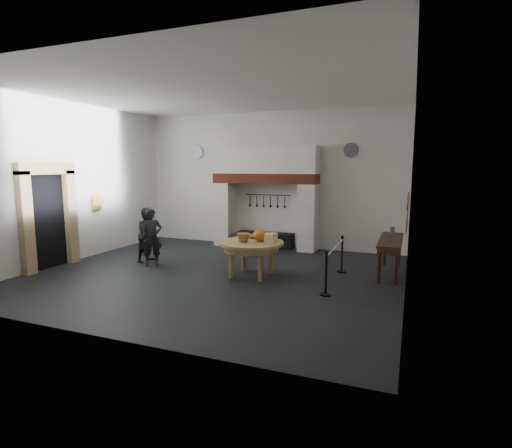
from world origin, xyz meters
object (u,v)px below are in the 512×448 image
at_px(work_table, 251,243).
at_px(barrier_post_near, 326,275).
at_px(barrier_post_far, 342,255).
at_px(side_table, 391,240).
at_px(visitor_near, 152,237).
at_px(iron_range, 266,240).
at_px(visitor_far, 149,235).

bearing_deg(work_table, barrier_post_near, -21.60).
height_order(barrier_post_near, barrier_post_far, same).
distance_m(work_table, side_table, 3.52).
xyz_separation_m(side_table, barrier_post_near, (-1.16, -2.29, -0.42)).
bearing_deg(visitor_near, side_table, -31.12).
relative_size(iron_range, side_table, 0.86).
xyz_separation_m(visitor_far, barrier_post_far, (5.35, 0.81, -0.32)).
bearing_deg(visitor_near, barrier_post_far, -31.17).
height_order(iron_range, side_table, side_table).
xyz_separation_m(work_table, side_table, (3.19, 1.49, 0.03)).
xyz_separation_m(work_table, barrier_post_far, (2.03, 1.20, -0.39)).
bearing_deg(side_table, visitor_far, -170.40).
height_order(iron_range, visitor_near, visitor_near).
bearing_deg(barrier_post_near, work_table, 158.40).
relative_size(work_table, visitor_far, 1.03).
height_order(visitor_near, visitor_far, visitor_near).
distance_m(side_table, barrier_post_near, 2.60).
relative_size(visitor_near, side_table, 0.72).
distance_m(side_table, barrier_post_far, 1.27).
distance_m(visitor_near, barrier_post_near, 5.03).
relative_size(visitor_far, side_table, 0.70).
xyz_separation_m(visitor_near, barrier_post_near, (4.95, -0.79, -0.34)).
distance_m(iron_range, work_table, 3.69).
distance_m(visitor_near, barrier_post_far, 5.11).
bearing_deg(iron_range, barrier_post_near, -55.86).
distance_m(visitor_far, barrier_post_far, 5.42).
bearing_deg(work_table, barrier_post_far, 30.61).
distance_m(iron_range, barrier_post_far, 3.75).
bearing_deg(visitor_far, side_table, -73.39).
bearing_deg(work_table, visitor_far, 173.40).
relative_size(visitor_near, barrier_post_far, 1.75).
bearing_deg(side_table, iron_range, 153.54).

